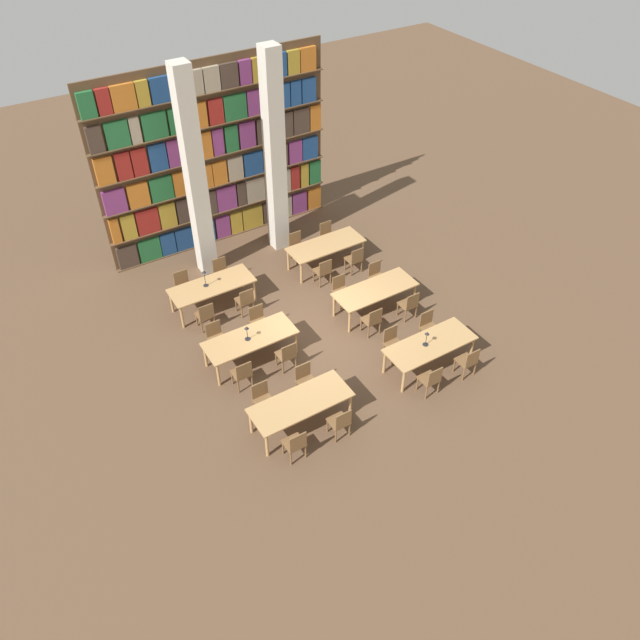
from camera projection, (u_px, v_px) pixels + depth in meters
ground_plane at (315, 334)px, 16.33m from camera, size 40.00×40.00×0.00m
bookshelf_bank at (217, 159)px, 18.09m from camera, size 7.09×0.35×5.50m
pillar_left at (195, 177)px, 16.52m from camera, size 0.48×0.48×6.00m
pillar_center at (275, 156)px, 17.48m from camera, size 0.48×0.48×6.00m
reading_table_0 at (301, 404)px, 13.63m from camera, size 2.28×0.91×0.74m
chair_0 at (295, 444)px, 13.06m from camera, size 0.42×0.40×0.87m
chair_1 at (263, 399)px, 14.01m from camera, size 0.42×0.40×0.87m
chair_2 at (340, 422)px, 13.51m from camera, size 0.42×0.40×0.87m
chair_3 at (305, 380)px, 14.45m from camera, size 0.42×0.40×0.87m
reading_table_1 at (430, 346)px, 15.02m from camera, size 2.28×0.91×0.74m
chair_4 at (431, 379)px, 14.46m from camera, size 0.42×0.40×0.87m
chair_5 at (393, 342)px, 15.41m from camera, size 0.42×0.40×0.87m
chair_6 at (468, 361)px, 14.91m from camera, size 0.42×0.40×0.87m
chair_7 at (429, 326)px, 15.86m from camera, size 0.42×0.40×0.87m
desk_lamp_0 at (427, 336)px, 14.76m from camera, size 0.14×0.14×0.41m
reading_table_2 at (250, 340)px, 15.18m from camera, size 2.28×0.91×0.74m
chair_8 at (242, 373)px, 14.61m from camera, size 0.42×0.40×0.87m
chair_9 at (216, 337)px, 15.55m from camera, size 0.42×0.40×0.87m
chair_10 at (287, 355)px, 15.08m from camera, size 0.42×0.40×0.87m
chair_11 at (259, 320)px, 16.03m from camera, size 0.42×0.40×0.87m
desk_lamp_1 at (247, 331)px, 14.91m from camera, size 0.14×0.14×0.41m
reading_table_3 at (375, 291)px, 16.62m from camera, size 2.28×0.91×0.74m
chair_12 at (372, 320)px, 16.04m from camera, size 0.42×0.40×0.87m
chair_13 at (341, 290)px, 16.99m from camera, size 0.42×0.40×0.87m
chair_14 at (409, 304)px, 16.52m from camera, size 0.42×0.40×0.87m
chair_15 at (377, 276)px, 17.46m from camera, size 0.42×0.40×0.87m
reading_table_4 at (212, 287)px, 16.75m from camera, size 2.28×0.91×0.74m
chair_16 at (205, 315)px, 16.19m from camera, size 0.42×0.40×0.87m
chair_17 at (184, 285)px, 17.14m from camera, size 0.42×0.40×0.87m
chair_18 at (245, 300)px, 16.65m from camera, size 0.42×0.40×0.87m
chair_19 at (222, 272)px, 17.60m from camera, size 0.42×0.40×0.87m
desk_lamp_2 at (204, 276)px, 16.45m from camera, size 0.14×0.14×0.50m
reading_table_5 at (326, 246)px, 18.20m from camera, size 2.28×0.91×0.74m
chair_20 at (323, 271)px, 17.64m from camera, size 0.42×0.40×0.87m
chair_21 at (297, 245)px, 18.59m from camera, size 0.42×0.40×0.87m
chair_22 at (355, 259)px, 18.07m from camera, size 0.42×0.40×0.87m
chair_23 at (328, 235)px, 19.02m from camera, size 0.42×0.40×0.87m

